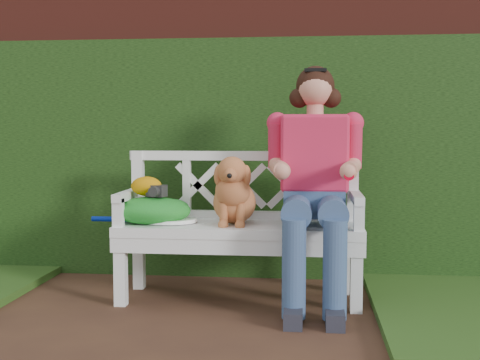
# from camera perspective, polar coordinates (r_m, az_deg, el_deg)

# --- Properties ---
(ground) EXTENTS (60.00, 60.00, 0.00)m
(ground) POSITION_cam_1_polar(r_m,az_deg,el_deg) (3.18, -7.53, -15.02)
(ground) COLOR #392118
(brick_wall) EXTENTS (10.00, 0.30, 2.20)m
(brick_wall) POSITION_cam_1_polar(r_m,az_deg,el_deg) (4.86, -2.35, 4.99)
(brick_wall) COLOR maroon
(brick_wall) RESTS_ON ground
(ivy_hedge) EXTENTS (10.00, 0.18, 1.70)m
(ivy_hedge) POSITION_cam_1_polar(r_m,az_deg,el_deg) (4.65, -2.75, 1.93)
(ivy_hedge) COLOR #2B531B
(ivy_hedge) RESTS_ON ground
(garden_bench) EXTENTS (1.59, 0.63, 0.48)m
(garden_bench) POSITION_cam_1_polar(r_m,az_deg,el_deg) (4.02, -0.00, -7.27)
(garden_bench) COLOR white
(garden_bench) RESTS_ON ground
(seated_woman) EXTENTS (0.68, 0.87, 1.44)m
(seated_woman) POSITION_cam_1_polar(r_m,az_deg,el_deg) (3.90, 6.64, -0.50)
(seated_woman) COLOR red
(seated_woman) RESTS_ON ground
(dog) EXTENTS (0.38, 0.45, 0.43)m
(dog) POSITION_cam_1_polar(r_m,az_deg,el_deg) (3.92, -0.54, -0.86)
(dog) COLOR brown
(dog) RESTS_ON garden_bench
(tennis_racket) EXTENTS (0.76, 0.48, 0.03)m
(tennis_racket) POSITION_cam_1_polar(r_m,az_deg,el_deg) (4.04, -6.90, -3.54)
(tennis_racket) COLOR white
(tennis_racket) RESTS_ON garden_bench
(green_bag) EXTENTS (0.52, 0.42, 0.17)m
(green_bag) POSITION_cam_1_polar(r_m,az_deg,el_deg) (4.02, -7.86, -2.64)
(green_bag) COLOR #2C8D3B
(green_bag) RESTS_ON garden_bench
(camera_item) EXTENTS (0.13, 0.11, 0.07)m
(camera_item) POSITION_cam_1_polar(r_m,az_deg,el_deg) (3.99, -7.41, -0.95)
(camera_item) COLOR #272727
(camera_item) RESTS_ON green_bag
(baseball_glove) EXTENTS (0.23, 0.20, 0.12)m
(baseball_glove) POSITION_cam_1_polar(r_m,az_deg,el_deg) (4.04, -8.32, -0.55)
(baseball_glove) COLOR #BE7B06
(baseball_glove) RESTS_ON green_bag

